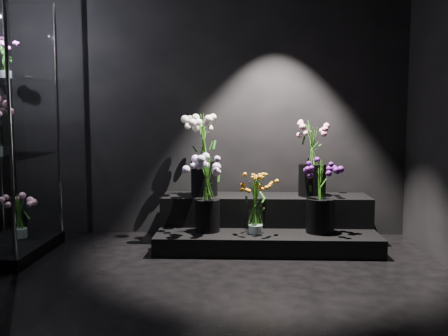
{
  "coord_description": "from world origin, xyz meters",
  "views": [
    {
      "loc": [
        0.37,
        -3.07,
        1.21
      ],
      "look_at": [
        0.2,
        1.2,
        0.76
      ],
      "focal_mm": 40.0,
      "sensor_mm": 36.0,
      "label": 1
    }
  ],
  "objects": [
    {
      "name": "bouquet_case_base_pink",
      "position": [
        -1.67,
        1.31,
        0.33
      ],
      "size": [
        0.39,
        0.39,
        0.41
      ],
      "rotation": [
        0.0,
        0.0,
        0.16
      ],
      "color": "white",
      "rests_on": "display_case"
    },
    {
      "name": "bouquet_pink_roses",
      "position": [
        1.03,
        1.72,
        0.85
      ],
      "size": [
        0.39,
        0.39,
        0.74
      ],
      "rotation": [
        0.0,
        0.0,
        -0.1
      ],
      "color": "black",
      "rests_on": "display_riser"
    },
    {
      "name": "display_riser",
      "position": [
        0.58,
        1.6,
        0.18
      ],
      "size": [
        1.99,
        0.89,
        0.44
      ],
      "color": "black",
      "rests_on": "floor"
    },
    {
      "name": "bouquet_orange_bells",
      "position": [
        0.48,
        1.31,
        0.44
      ],
      "size": [
        0.3,
        0.3,
        0.53
      ],
      "rotation": [
        0.0,
        0.0,
        0.09
      ],
      "color": "white",
      "rests_on": "display_riser"
    },
    {
      "name": "wall_back",
      "position": [
        0.0,
        2.0,
        1.4
      ],
      "size": [
        4.0,
        0.0,
        4.0
      ],
      "primitive_type": "plane",
      "rotation": [
        1.57,
        0.0,
        0.0
      ],
      "color": "black",
      "rests_on": "floor"
    },
    {
      "name": "bouquet_cream_roses",
      "position": [
        -0.01,
        1.69,
        0.9
      ],
      "size": [
        0.48,
        0.48,
        0.78
      ],
      "rotation": [
        0.0,
        0.0,
        -0.23
      ],
      "color": "black",
      "rests_on": "display_riser"
    },
    {
      "name": "bouquet_purple",
      "position": [
        1.06,
        1.36,
        0.53
      ],
      "size": [
        0.36,
        0.36,
        0.66
      ],
      "rotation": [
        0.0,
        0.0,
        0.08
      ],
      "color": "black",
      "rests_on": "display_riser"
    },
    {
      "name": "bouquet_lilac",
      "position": [
        0.05,
        1.37,
        0.57
      ],
      "size": [
        0.51,
        0.51,
        0.68
      ],
      "rotation": [
        0.0,
        0.0,
        -0.36
      ],
      "color": "black",
      "rests_on": "display_riser"
    },
    {
      "name": "display_case",
      "position": [
        -1.67,
        1.11,
        1.12
      ],
      "size": [
        0.61,
        1.02,
        2.25
      ],
      "color": "black",
      "rests_on": "floor"
    },
    {
      "name": "bouquet_case_magenta",
      "position": [
        -1.72,
        1.28,
        1.72
      ],
      "size": [
        0.25,
        0.25,
        0.36
      ],
      "rotation": [
        0.0,
        0.0,
        0.26
      ],
      "color": "white",
      "rests_on": "display_case"
    },
    {
      "name": "wall_front",
      "position": [
        0.0,
        -2.0,
        1.4
      ],
      "size": [
        4.0,
        0.0,
        4.0
      ],
      "primitive_type": "plane",
      "rotation": [
        -1.57,
        0.0,
        0.0
      ],
      "color": "black",
      "rests_on": "floor"
    },
    {
      "name": "floor",
      "position": [
        0.0,
        0.0,
        0.0
      ],
      "size": [
        4.0,
        4.0,
        0.0
      ],
      "primitive_type": "plane",
      "color": "black",
      "rests_on": "ground"
    }
  ]
}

